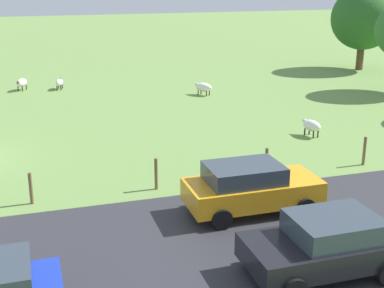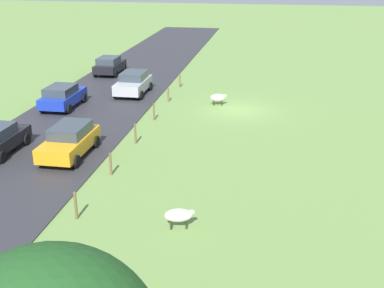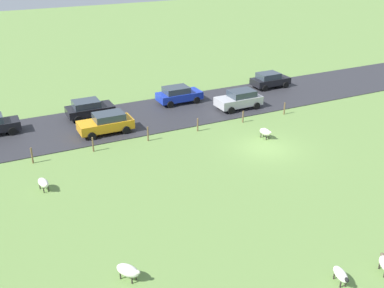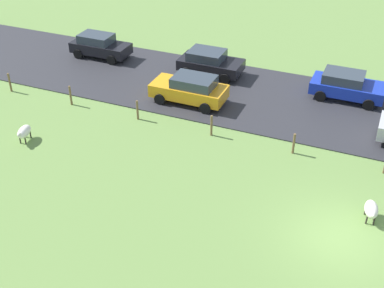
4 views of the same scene
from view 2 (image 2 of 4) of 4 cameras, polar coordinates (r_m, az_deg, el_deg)
ground_plane at (r=33.77m, az=5.53°, el=3.93°), size 160.00×160.00×0.00m
road_strip at (r=35.90m, az=-10.90°, el=4.73°), size 8.00×80.00×0.06m
sheep_3 at (r=34.69m, az=3.04°, el=5.39°), size 1.19×0.73×0.81m
sheep_4 at (r=19.07m, az=-1.54°, el=-8.29°), size 1.23×0.75×0.79m
fence_post_0 at (r=39.58m, az=-1.43°, el=7.38°), size 0.12×0.12×1.09m
fence_post_1 at (r=35.52m, az=-2.77°, el=5.72°), size 0.12×0.12×1.03m
fence_post_2 at (r=31.50m, az=-4.45°, el=3.75°), size 0.12×0.12×1.10m
fence_post_3 at (r=27.56m, az=-6.60°, el=1.19°), size 0.12×0.12×1.16m
fence_post_4 at (r=23.77m, az=-9.44°, el=-2.31°), size 0.12×0.12×1.13m
fence_post_5 at (r=20.16m, az=-13.35°, el=-6.97°), size 0.12×0.12×1.18m
fence_post_6 at (r=16.89m, az=-19.02°, el=-13.56°), size 0.12×0.12×1.18m
car_1 at (r=34.94m, az=-14.81°, el=5.40°), size 2.12×4.14×1.57m
car_3 at (r=37.55m, az=-6.84°, el=7.07°), size 2.17×4.13×1.64m
car_4 at (r=44.44m, az=-9.56°, el=9.03°), size 2.07×3.91×1.55m
car_5 at (r=26.29m, az=-14.04°, el=0.43°), size 2.09×4.29×1.61m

